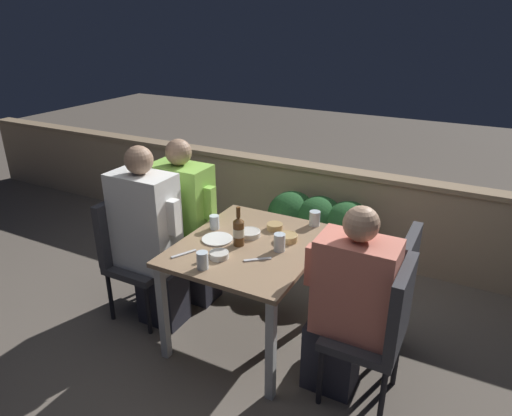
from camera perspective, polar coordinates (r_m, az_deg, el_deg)
The scene contains 23 objects.
ground_plane at distance 3.36m, azimuth -0.64°, elevation -15.32°, with size 16.00×16.00×0.00m, color #665B51.
parapet_wall at distance 4.29m, azimuth 8.49°, elevation -0.10°, with size 9.00×0.18×0.82m.
dining_table at distance 3.01m, azimuth -0.69°, elevation -5.92°, with size 0.86×1.03×0.71m.
planter_hedge at distance 4.00m, azimuth 7.77°, elevation -2.59°, with size 0.93×0.47×0.66m.
chair_left_near at distance 3.42m, azimuth -15.43°, elevation -4.78°, with size 0.42×0.41×0.90m.
person_white_polo at distance 3.25m, azimuth -13.10°, elevation -3.70°, with size 0.51×0.26×1.31m.
chair_left_far at distance 3.64m, azimuth -11.10°, elevation -2.67°, with size 0.42×0.41×0.90m.
person_green_blouse at distance 3.48m, azimuth -8.69°, elevation -1.79°, with size 0.51×0.26×1.28m.
chair_right_near at distance 2.64m, azimuth 15.48°, elevation -13.80°, with size 0.42×0.41×0.90m.
person_coral_top at distance 2.64m, azimuth 11.34°, elevation -11.75°, with size 0.50×0.26×1.19m.
chair_right_far at distance 2.99m, azimuth 16.48°, elevation -9.27°, with size 0.42×0.41×0.90m.
beer_bottle at distance 2.91m, azimuth -2.18°, elevation -2.86°, with size 0.07×0.07×0.26m.
plate_0 at distance 3.02m, azimuth -4.87°, elevation -3.89°, with size 0.20×0.20×0.01m.
bowl_0 at distance 2.80m, azimuth -4.65°, elevation -5.81°, with size 0.12×0.12×0.04m.
bowl_1 at distance 3.15m, azimuth 2.36°, elevation -2.27°, with size 0.11×0.11×0.04m.
bowl_2 at distance 2.99m, azimuth 3.97°, elevation -3.67°, with size 0.13×0.13×0.05m.
bowl_3 at distance 3.05m, azimuth -0.86°, elevation -3.15°, with size 0.15×0.15×0.04m.
glass_cup_0 at distance 3.22m, azimuth 7.35°, elevation -1.29°, with size 0.08×0.08×0.10m.
glass_cup_1 at distance 3.16m, azimuth -5.21°, elevation -1.78°, with size 0.07×0.07×0.10m.
glass_cup_2 at distance 2.86m, azimuth 2.96°, elevation -4.30°, with size 0.07×0.07×0.11m.
glass_cup_3 at distance 2.68m, azimuth -6.71°, elevation -6.52°, with size 0.07×0.07×0.11m.
fork_0 at distance 2.87m, azimuth -9.01°, elevation -5.68°, with size 0.09×0.16×0.01m.
fork_1 at distance 2.77m, azimuth 0.21°, elevation -6.45°, with size 0.14×0.12×0.01m.
Camera 1 is at (1.26, -2.31, 2.08)m, focal length 32.00 mm.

